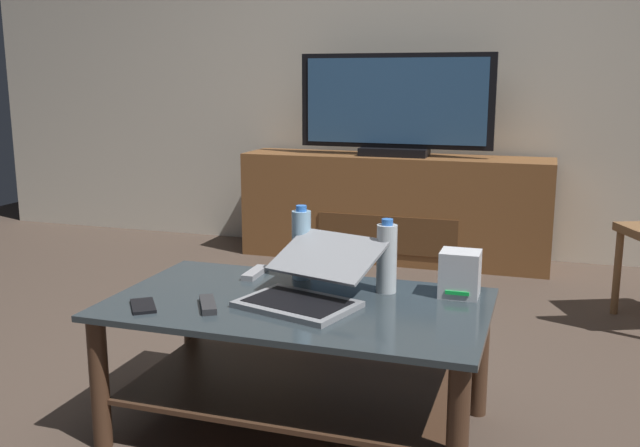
{
  "coord_description": "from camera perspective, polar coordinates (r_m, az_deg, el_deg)",
  "views": [
    {
      "loc": [
        0.89,
        -2.3,
        1.14
      ],
      "look_at": [
        0.06,
        0.22,
        0.59
      ],
      "focal_mm": 39.54,
      "sensor_mm": 36.0,
      "label": 1
    }
  ],
  "objects": [
    {
      "name": "cell_phone",
      "position": [
        2.27,
        -14.12,
        -6.49
      ],
      "size": [
        0.14,
        0.15,
        0.01
      ],
      "primitive_type": "cube",
      "rotation": [
        0.0,
        0.0,
        0.64
      ],
      "color": "black",
      "rests_on": "coffee_table"
    },
    {
      "name": "water_bottle_far",
      "position": [
        2.48,
        -1.51,
        -1.68
      ],
      "size": [
        0.07,
        0.07,
        0.26
      ],
      "color": "#99C6E5",
      "rests_on": "coffee_table"
    },
    {
      "name": "tv_remote",
      "position": [
        2.23,
        -9.06,
        -6.49
      ],
      "size": [
        0.12,
        0.16,
        0.02
      ],
      "primitive_type": "cube",
      "rotation": [
        0.0,
        0.0,
        0.54
      ],
      "color": "#2D2D30",
      "rests_on": "coffee_table"
    },
    {
      "name": "soundbar_remote",
      "position": [
        2.56,
        -5.28,
        -3.99
      ],
      "size": [
        0.05,
        0.16,
        0.02
      ],
      "primitive_type": "cube",
      "rotation": [
        0.0,
        0.0,
        0.03
      ],
      "color": "#99999E",
      "rests_on": "coffee_table"
    },
    {
      "name": "coffee_table",
      "position": [
        2.31,
        -1.76,
        -9.57
      ],
      "size": [
        1.2,
        0.69,
        0.44
      ],
      "color": "#2D383D",
      "rests_on": "ground"
    },
    {
      "name": "water_bottle_near",
      "position": [
        2.34,
        5.42,
        -2.78
      ],
      "size": [
        0.07,
        0.07,
        0.25
      ],
      "color": "silver",
      "rests_on": "coffee_table"
    },
    {
      "name": "back_wall",
      "position": [
        4.74,
        7.58,
        14.72
      ],
      "size": [
        6.4,
        0.12,
        2.8
      ],
      "primitive_type": "cube",
      "color": "beige",
      "rests_on": "ground"
    },
    {
      "name": "router_box",
      "position": [
        2.34,
        11.26,
        -4.01
      ],
      "size": [
        0.13,
        0.12,
        0.15
      ],
      "color": "silver",
      "rests_on": "coffee_table"
    },
    {
      "name": "ground_plane",
      "position": [
        2.72,
        -2.72,
        -13.17
      ],
      "size": [
        7.68,
        7.68,
        0.0
      ],
      "primitive_type": "plane",
      "color": "#4C3D33"
    },
    {
      "name": "television",
      "position": [
        4.41,
        6.11,
        9.34
      ],
      "size": [
        1.2,
        0.2,
        0.63
      ],
      "color": "black",
      "rests_on": "media_cabinet"
    },
    {
      "name": "laptop",
      "position": [
        2.25,
        -0.82,
        -4.9
      ],
      "size": [
        0.45,
        0.49,
        0.18
      ],
      "color": "gray",
      "rests_on": "coffee_table"
    },
    {
      "name": "media_cabinet",
      "position": [
        4.5,
        5.99,
        1.27
      ],
      "size": [
        1.94,
        0.41,
        0.67
      ],
      "color": "brown",
      "rests_on": "ground"
    }
  ]
}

